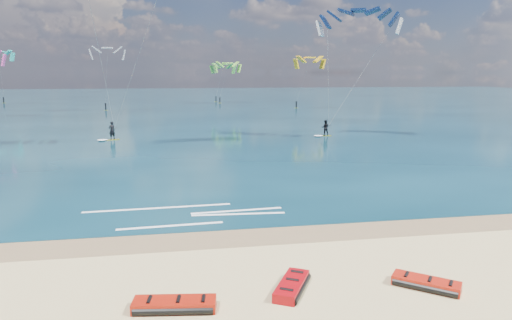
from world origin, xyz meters
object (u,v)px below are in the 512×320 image
(kitesurfer_far, at_px, (345,59))
(packed_kite_mid, at_px, (426,288))
(packed_kite_left, at_px, (175,310))
(kitesurfer_main, at_px, (117,42))
(packed_kite_right, at_px, (292,290))

(kitesurfer_far, bearing_deg, packed_kite_mid, -95.54)
(packed_kite_left, relative_size, packed_kite_mid, 1.15)
(packed_kite_mid, height_order, kitesurfer_far, kitesurfer_far)
(kitesurfer_main, bearing_deg, packed_kite_right, -98.18)
(packed_kite_right, xyz_separation_m, kitesurfer_far, (14.84, 35.36, 8.76))
(packed_kite_left, bearing_deg, packed_kite_right, 16.55)
(packed_kite_mid, xyz_separation_m, packed_kite_right, (-4.62, 0.58, 0.00))
(packed_kite_left, distance_m, packed_kite_right, 3.98)
(packed_kite_mid, distance_m, kitesurfer_far, 38.38)
(packed_kite_right, bearing_deg, kitesurfer_far, 6.04)
(packed_kite_mid, distance_m, packed_kite_right, 4.66)
(kitesurfer_main, height_order, kitesurfer_far, kitesurfer_main)
(packed_kite_left, height_order, kitesurfer_far, kitesurfer_far)
(packed_kite_right, relative_size, kitesurfer_main, 0.12)
(packed_kite_right, bearing_deg, packed_kite_mid, -68.39)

